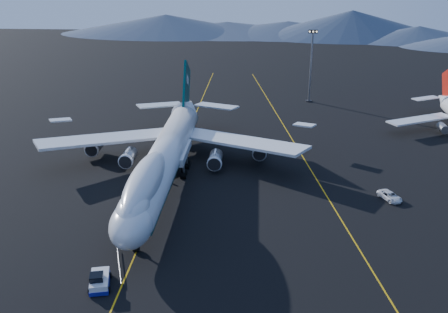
# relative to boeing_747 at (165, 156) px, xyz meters

# --- Properties ---
(ground) EXTENTS (500.00, 500.00, 0.00)m
(ground) POSITION_rel_boeing_747_xyz_m (-0.00, -0.03, -5.81)
(ground) COLOR black
(ground) RESTS_ON ground
(taxiway_line_main) EXTENTS (0.25, 220.00, 0.01)m
(taxiway_line_main) POSITION_rel_boeing_747_xyz_m (-0.00, -0.03, -5.80)
(taxiway_line_main) COLOR #D09B0C
(taxiway_line_main) RESTS_ON ground
(taxiway_line_side) EXTENTS (28.08, 198.09, 0.01)m
(taxiway_line_side) POSITION_rel_boeing_747_xyz_m (30.00, 9.97, -5.80)
(taxiway_line_side) COLOR #D09B0C
(taxiway_line_side) RESTS_ON ground
(boeing_747) EXTENTS (59.62, 72.43, 19.37)m
(boeing_747) POSITION_rel_boeing_747_xyz_m (0.00, 0.00, 0.00)
(boeing_747) COLOR silver
(boeing_747) RESTS_ON ground
(pushback_tug) EXTENTS (3.84, 5.60, 2.24)m
(pushback_tug) POSITION_rel_boeing_747_xyz_m (-3.00, -35.61, -5.11)
(pushback_tug) COLOR silver
(pushback_tug) RESTS_ON ground
(service_van) EXTENTS (4.51, 5.90, 1.49)m
(service_van) POSITION_rel_boeing_747_xyz_m (43.72, -5.25, -5.07)
(service_van) COLOR white
(service_van) RESTS_ON ground
(floodlight_mast) EXTENTS (2.82, 2.11, 22.81)m
(floodlight_mast) POSITION_rel_boeing_747_xyz_m (35.00, 66.79, 5.74)
(floodlight_mast) COLOR black
(floodlight_mast) RESTS_ON ground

